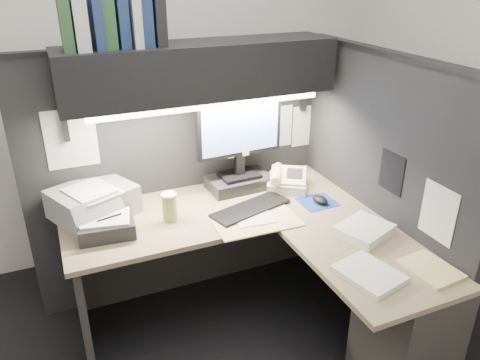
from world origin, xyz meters
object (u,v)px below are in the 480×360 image
at_px(coffee_cup, 170,208).
at_px(printer, 93,202).
at_px(desk, 306,289).
at_px(notebook_stack, 107,226).
at_px(keyboard, 250,209).
at_px(overhead_shelf, 201,70).
at_px(monitor, 239,154).
at_px(telephone, 287,181).

xyz_separation_m(coffee_cup, printer, (-0.38, 0.23, 0.01)).
relative_size(desk, notebook_stack, 5.96).
xyz_separation_m(keyboard, notebook_stack, (-0.81, 0.07, 0.03)).
height_order(overhead_shelf, coffee_cup, overhead_shelf).
xyz_separation_m(overhead_shelf, keyboard, (0.17, -0.31, -0.76)).
bearing_deg(keyboard, desk, -90.08).
bearing_deg(monitor, keyboard, -104.28).
height_order(monitor, telephone, monitor).
xyz_separation_m(monitor, printer, (-0.90, 0.00, -0.15)).
relative_size(desk, telephone, 6.74).
bearing_deg(monitor, desk, -87.75).
bearing_deg(telephone, printer, -154.48).
height_order(overhead_shelf, keyboard, overhead_shelf).
relative_size(desk, coffee_cup, 11.08).
bearing_deg(coffee_cup, desk, -41.54).
height_order(overhead_shelf, notebook_stack, overhead_shelf).
height_order(desk, telephone, telephone).
xyz_separation_m(desk, telephone, (0.22, 0.63, 0.34)).
distance_m(printer, notebook_stack, 0.24).
height_order(overhead_shelf, monitor, overhead_shelf).
relative_size(overhead_shelf, notebook_stack, 5.43).
xyz_separation_m(overhead_shelf, coffee_cup, (-0.29, -0.23, -0.69)).
relative_size(telephone, notebook_stack, 0.88).
distance_m(overhead_shelf, coffee_cup, 0.79).
bearing_deg(monitor, notebook_stack, -167.64).
height_order(keyboard, notebook_stack, notebook_stack).
xyz_separation_m(desk, coffee_cup, (-0.59, 0.52, 0.36)).
bearing_deg(desk, coffee_cup, 138.46).
relative_size(monitor, telephone, 2.36).
height_order(keyboard, printer, printer).
height_order(keyboard, coffee_cup, coffee_cup).
bearing_deg(printer, telephone, -30.19).
bearing_deg(telephone, overhead_shelf, -161.85).
height_order(desk, printer, printer).
relative_size(coffee_cup, printer, 0.37).
xyz_separation_m(coffee_cup, notebook_stack, (-0.35, -0.01, -0.03)).
bearing_deg(keyboard, coffee_cup, 154.38).
xyz_separation_m(telephone, notebook_stack, (-1.15, -0.12, -0.01)).
height_order(desk, overhead_shelf, overhead_shelf).
xyz_separation_m(monitor, notebook_stack, (-0.87, -0.24, -0.19)).
bearing_deg(keyboard, notebook_stack, 158.87).
height_order(overhead_shelf, printer, overhead_shelf).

